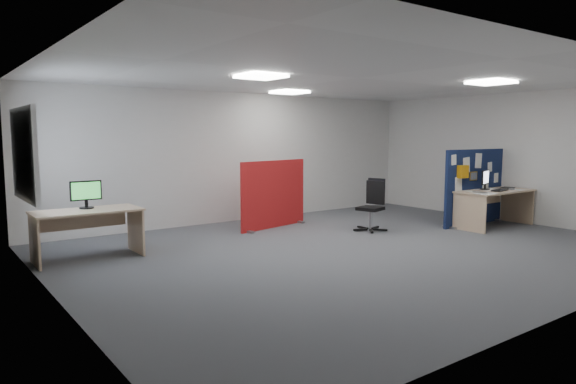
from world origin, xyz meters
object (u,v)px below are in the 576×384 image
monitor_main (485,179)px  red_divider (274,195)px  main_desk (493,199)px  second_desk (87,222)px  monitor_second (86,193)px  office_chair (373,202)px  navy_divider (474,187)px

monitor_main → red_divider: size_ratio=0.25×
main_desk → second_desk: bearing=164.5°
monitor_second → office_chair: monitor_second is taller
red_divider → office_chair: 1.93m
navy_divider → red_divider: bearing=148.2°
second_desk → monitor_second: size_ratio=3.26×
red_divider → second_desk: 3.72m
second_desk → monitor_main: bearing=-14.6°
navy_divider → red_divider: 4.07m
main_desk → office_chair: size_ratio=1.78×
red_divider → main_desk: bearing=-47.5°
navy_divider → office_chair: size_ratio=1.91×
main_desk → office_chair: (-2.22, 1.12, -0.01)m
monitor_main → office_chair: size_ratio=0.45×
navy_divider → monitor_main: 0.28m
red_divider → office_chair: red_divider is taller
monitor_main → monitor_second: 7.43m
navy_divider → main_desk: bearing=-71.4°
main_desk → red_divider: (-3.57, 2.50, 0.09)m
monitor_main → office_chair: (-2.16, 0.98, -0.40)m
main_desk → second_desk: (-7.26, 2.01, -0.01)m
second_desk → monitor_second: (0.04, 0.12, 0.41)m
monitor_second → office_chair: (5.00, -1.01, -0.40)m
main_desk → second_desk: 7.53m
monitor_main → red_divider: (-3.51, 2.36, -0.30)m
navy_divider → office_chair: 2.25m
main_desk → monitor_second: 7.54m
main_desk → second_desk: same height
main_desk → red_divider: 4.36m
navy_divider → monitor_second: size_ratio=4.06×
navy_divider → second_desk: (-7.14, 1.66, -0.23)m
main_desk → monitor_main: size_ratio=3.99×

